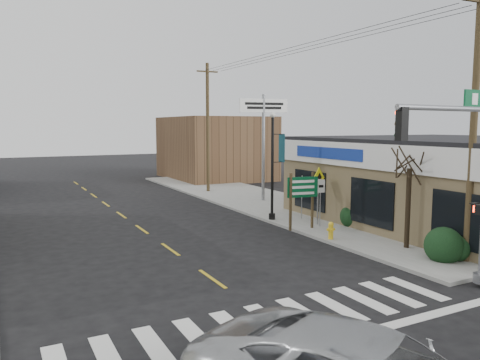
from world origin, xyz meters
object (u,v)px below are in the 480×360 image
traffic_signal_pole (474,172)px  fire_hydrant (331,230)px  utility_pole_far (208,126)px  utility_pole_near (474,122)px  dance_center_sign (263,121)px  bare_tree (410,154)px  guide_sign (302,193)px  lamp_post (273,158)px

traffic_signal_pole → fire_hydrant: size_ratio=7.82×
fire_hydrant → utility_pole_far: utility_pole_far is taller
utility_pole_far → utility_pole_near: bearing=-86.3°
traffic_signal_pole → dance_center_sign: bearing=76.6°
utility_pole_near → utility_pole_far: size_ratio=1.03×
dance_center_sign → bare_tree: (-0.96, -12.58, -1.38)m
guide_sign → utility_pole_near: (2.19, -6.78, 3.11)m
fire_hydrant → utility_pole_near: size_ratio=0.08×
utility_pole_far → bare_tree: bearing=-87.4°
lamp_post → bare_tree: 7.31m
fire_hydrant → dance_center_sign: bearing=75.1°
guide_sign → bare_tree: 5.21m
fire_hydrant → guide_sign: bearing=90.1°
dance_center_sign → guide_sign: bearing=-98.7°
guide_sign → bare_tree: bare_tree is taller
bare_tree → utility_pole_far: utility_pole_far is taller
bare_tree → utility_pole_far: (-0.45, 18.00, 1.02)m
lamp_post → utility_pole_far: 11.08m
utility_pole_near → bare_tree: bearing=105.0°
utility_pole_far → traffic_signal_pole: bearing=-92.5°
lamp_post → utility_pole_far: utility_pole_far is taller
lamp_post → bare_tree: bearing=-87.1°
guide_sign → utility_pole_far: 13.87m
bare_tree → guide_sign: bearing=111.1°
traffic_signal_pole → guide_sign: bearing=85.5°
guide_sign → utility_pole_near: utility_pole_near is taller
fire_hydrant → utility_pole_far: 16.19m
dance_center_sign → utility_pole_far: 5.61m
fire_hydrant → bare_tree: (1.74, -2.44, 3.22)m
traffic_signal_pole → bare_tree: traffic_signal_pole is taller
dance_center_sign → bare_tree: size_ratio=1.44×
traffic_signal_pole → dance_center_sign: size_ratio=0.86×
guide_sign → dance_center_sign: size_ratio=0.39×
guide_sign → dance_center_sign: 9.13m
fire_hydrant → bare_tree: 4.40m
guide_sign → traffic_signal_pole: bearing=-80.3°
lamp_post → bare_tree: size_ratio=1.16×
fire_hydrant → utility_pole_far: bearing=85.3°
fire_hydrant → lamp_post: (0.06, 4.66, 2.71)m
lamp_post → dance_center_sign: bearing=53.8°
traffic_signal_pole → fire_hydrant: bearing=85.2°
traffic_signal_pole → lamp_post: (0.17, 11.11, -0.28)m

